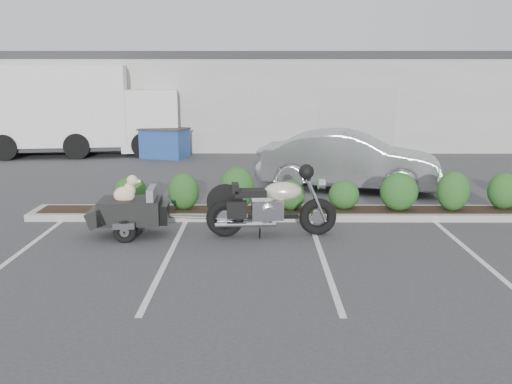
{
  "coord_description": "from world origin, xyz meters",
  "views": [
    {
      "loc": [
        0.09,
        -9.59,
        3.14
      ],
      "look_at": [
        0.03,
        1.33,
        0.75
      ],
      "focal_mm": 38.0,
      "sensor_mm": 36.0,
      "label": 1
    }
  ],
  "objects_px": {
    "sedan": "(349,161)",
    "delivery_truck": "(85,112)",
    "motorcycle": "(271,207)",
    "dumpster": "(165,143)",
    "pet_trailer": "(130,210)"
  },
  "relations": [
    {
      "from": "motorcycle",
      "to": "dumpster",
      "type": "height_order",
      "value": "motorcycle"
    },
    {
      "from": "dumpster",
      "to": "motorcycle",
      "type": "bearing_deg",
      "value": -53.02
    },
    {
      "from": "sedan",
      "to": "dumpster",
      "type": "bearing_deg",
      "value": 61.66
    },
    {
      "from": "sedan",
      "to": "delivery_truck",
      "type": "distance_m",
      "value": 11.43
    },
    {
      "from": "pet_trailer",
      "to": "delivery_truck",
      "type": "relative_size",
      "value": 0.27
    },
    {
      "from": "sedan",
      "to": "delivery_truck",
      "type": "bearing_deg",
      "value": 69.62
    },
    {
      "from": "motorcycle",
      "to": "dumpster",
      "type": "xyz_separation_m",
      "value": [
        -3.83,
        10.15,
        -0.02
      ]
    },
    {
      "from": "sedan",
      "to": "dumpster",
      "type": "distance_m",
      "value": 8.35
    },
    {
      "from": "pet_trailer",
      "to": "delivery_truck",
      "type": "distance_m",
      "value": 11.86
    },
    {
      "from": "pet_trailer",
      "to": "delivery_truck",
      "type": "height_order",
      "value": "delivery_truck"
    },
    {
      "from": "motorcycle",
      "to": "dumpster",
      "type": "bearing_deg",
      "value": 106.76
    },
    {
      "from": "delivery_truck",
      "to": "motorcycle",
      "type": "bearing_deg",
      "value": -65.35
    },
    {
      "from": "motorcycle",
      "to": "delivery_truck",
      "type": "height_order",
      "value": "delivery_truck"
    },
    {
      "from": "sedan",
      "to": "dumpster",
      "type": "height_order",
      "value": "sedan"
    },
    {
      "from": "pet_trailer",
      "to": "sedan",
      "type": "distance_m",
      "value": 6.68
    }
  ]
}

